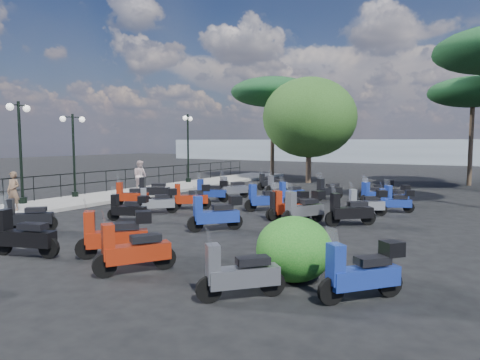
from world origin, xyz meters
The scene contains 41 objects.
ground centered at (0.00, 0.00, 0.00)m, with size 120.00×120.00×0.00m, color black.
sidewalk centered at (-6.50, 3.00, 0.07)m, with size 3.00×30.00×0.15m, color slate.
railing centered at (-7.80, 2.80, 0.90)m, with size 0.04×26.04×1.10m.
lamp_post_0 centered at (-7.54, -2.69, 2.60)m, with size 0.61×1.22×4.30m.
lamp_post_1 centered at (-7.47, -0.09, 2.38)m, with size 0.59×1.09×3.91m.
lamp_post_2 centered at (-7.35, 8.53, 2.64)m, with size 0.61×1.24×4.36m.
woman centered at (-6.04, -3.98, 0.90)m, with size 0.55×0.36×1.49m, color brown.
pedestrian_far centered at (-6.53, 3.30, 0.96)m, with size 0.79×0.61×1.62m, color #C7AAAA.
scooter_0 centered at (-2.56, -5.67, 0.46)m, with size 1.25×1.24×1.32m.
scooter_1 centered at (-1.20, -2.79, 0.45)m, with size 1.43×0.78×1.20m.
scooter_2 centered at (-3.64, -0.25, 0.46)m, with size 1.47×0.99×1.33m.
scooter_3 centered at (-4.14, 1.68, 0.48)m, with size 1.60×0.97×1.39m.
scooter_4 centered at (-1.43, 2.61, 0.50)m, with size 1.61×0.77×1.32m.
scooter_5 centered at (-1.41, 8.35, 0.42)m, with size 0.96×1.32×1.22m.
scooter_7 centered at (-0.02, -7.41, 0.50)m, with size 1.76×0.82×1.45m.
scooter_8 centered at (-0.94, 0.44, 0.51)m, with size 1.42×1.18×1.34m.
scooter_9 centered at (-1.39, -1.10, 0.48)m, with size 1.26×1.23×1.28m.
scooter_10 centered at (-1.22, 4.11, 0.48)m, with size 0.99×1.57×1.38m.
scooter_11 centered at (-0.46, 7.47, 0.42)m, with size 0.79×1.43×1.21m.
scooter_12 centered at (3.23, -7.02, 0.49)m, with size 1.07×1.55×1.41m.
scooter_13 centered at (1.95, -6.30, 0.55)m, with size 1.40×1.44×1.46m.
scooter_14 centered at (3.53, 0.27, 0.48)m, with size 1.12×1.45×1.37m.
scooter_15 centered at (1.85, 1.58, 0.48)m, with size 1.27×1.36×1.39m.
scooter_16 centered at (1.66, 4.53, 0.42)m, with size 0.93×1.30×1.20m.
scooter_17 centered at (2.94, 6.02, 0.46)m, with size 0.97×1.50×1.33m.
scooter_18 centered at (2.30, -2.54, 0.53)m, with size 1.29×1.46×1.42m.
scooter_19 centered at (4.19, 0.02, 0.54)m, with size 1.02×1.64×1.42m.
scooter_20 centered at (3.46, 0.30, 0.50)m, with size 1.16×1.40×1.32m.
scooter_21 centered at (5.12, 5.66, 0.45)m, with size 0.93×1.46×1.29m.
scooter_22 centered at (4.95, 7.05, 0.49)m, with size 1.52×0.86×1.29m.
scooter_23 centered at (7.78, -6.08, 0.51)m, with size 1.22×1.39×1.34m.
scooter_24 centered at (5.91, -7.15, 0.45)m, with size 1.19×1.26×1.30m.
scooter_25 centered at (5.64, 0.37, 0.48)m, with size 1.41×1.22×1.40m.
scooter_26 centered at (5.64, 2.52, 0.48)m, with size 1.41×1.04×1.28m.
scooter_27 centered at (6.40, 3.89, 0.45)m, with size 1.42×0.77×1.19m.
scooter_28 centered at (6.15, 5.45, 0.45)m, with size 0.94×1.34×1.20m.
broadleaf_tree centered at (-1.07, 13.56, 4.34)m, with size 6.25×6.25×7.00m.
pine_0 centered at (8.33, 17.02, 5.80)m, with size 5.38×5.38×6.77m.
pine_2 centered at (-4.50, 14.95, 6.33)m, with size 6.13×6.13×7.42m.
shrub_near centered at (6.32, -5.70, 0.65)m, with size 1.53×1.53×1.30m, color #135013.
distant_hills centered at (0.00, 45.00, 1.50)m, with size 70.00×8.00×3.00m, color gray.
Camera 1 is at (9.68, -13.43, 2.79)m, focal length 32.00 mm.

